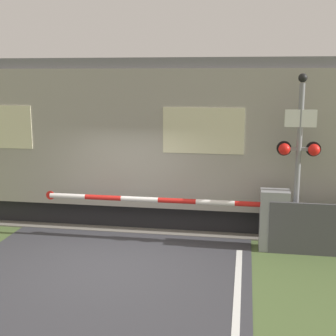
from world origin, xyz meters
TOP-DOWN VIEW (x-y plane):
  - ground_plane at (0.00, 0.00)m, footprint 80.00×80.00m
  - track_bed at (0.00, 3.31)m, footprint 36.00×3.20m
  - train at (-3.35, 3.31)m, footprint 18.06×2.89m
  - crossing_barrier at (2.82, 1.25)m, footprint 5.39×0.44m
  - signal_post at (3.63, 1.28)m, footprint 0.89×0.26m

SIDE VIEW (x-z plane):
  - ground_plane at x=0.00m, z-range 0.00..0.00m
  - track_bed at x=0.00m, z-range -0.04..0.09m
  - crossing_barrier at x=2.82m, z-range 0.05..1.35m
  - train at x=-3.35m, z-range 0.05..4.09m
  - signal_post at x=3.63m, z-range 0.26..3.95m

